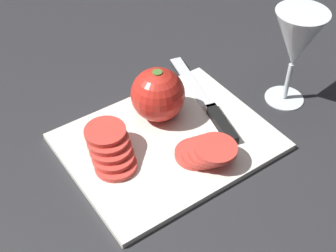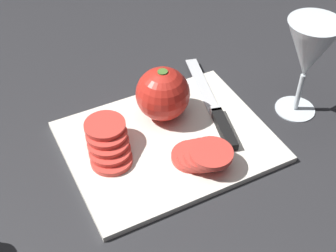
% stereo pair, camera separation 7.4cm
% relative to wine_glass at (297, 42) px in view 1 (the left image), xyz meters
% --- Properties ---
extents(ground_plane, '(3.00, 3.00, 0.00)m').
position_rel_wine_glass_xyz_m(ground_plane, '(-0.26, -0.01, -0.12)').
color(ground_plane, '#28282B').
extents(cutting_board, '(0.33, 0.26, 0.01)m').
position_rel_wine_glass_xyz_m(cutting_board, '(-0.24, 0.03, -0.12)').
color(cutting_board, silver).
rests_on(cutting_board, ground_plane).
extents(wine_glass, '(0.09, 0.09, 0.18)m').
position_rel_wine_glass_xyz_m(wine_glass, '(0.00, 0.00, 0.00)').
color(wine_glass, silver).
rests_on(wine_glass, ground_plane).
extents(whole_tomato, '(0.09, 0.09, 0.09)m').
position_rel_wine_glass_xyz_m(whole_tomato, '(-0.22, 0.08, -0.07)').
color(whole_tomato, red).
rests_on(whole_tomato, cutting_board).
extents(knife, '(0.08, 0.25, 0.01)m').
position_rel_wine_glass_xyz_m(knife, '(-0.14, 0.03, -0.11)').
color(knife, silver).
rests_on(knife, cutting_board).
extents(tomato_slice_stack_near, '(0.08, 0.09, 0.03)m').
position_rel_wine_glass_xyz_m(tomato_slice_stack_near, '(-0.22, -0.04, -0.10)').
color(tomato_slice_stack_near, '#D63D33').
rests_on(tomato_slice_stack_near, cutting_board).
extents(tomato_slice_stack_far, '(0.07, 0.11, 0.04)m').
position_rel_wine_glass_xyz_m(tomato_slice_stack_far, '(-0.34, 0.04, -0.09)').
color(tomato_slice_stack_far, '#D63D33').
rests_on(tomato_slice_stack_far, cutting_board).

